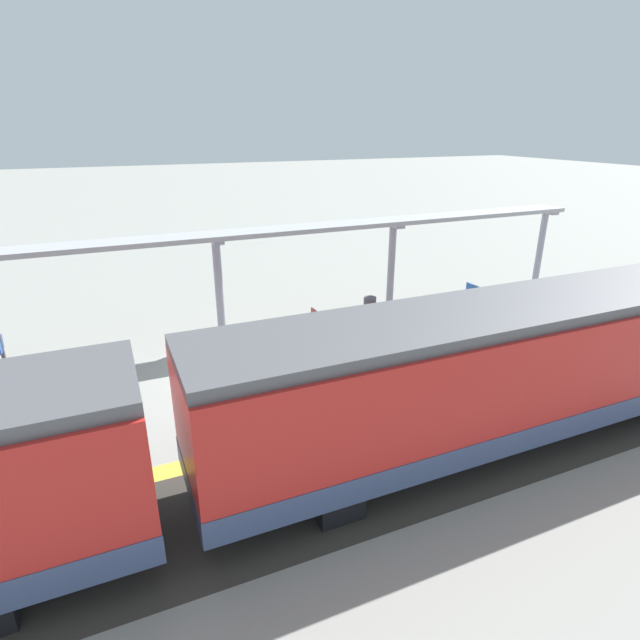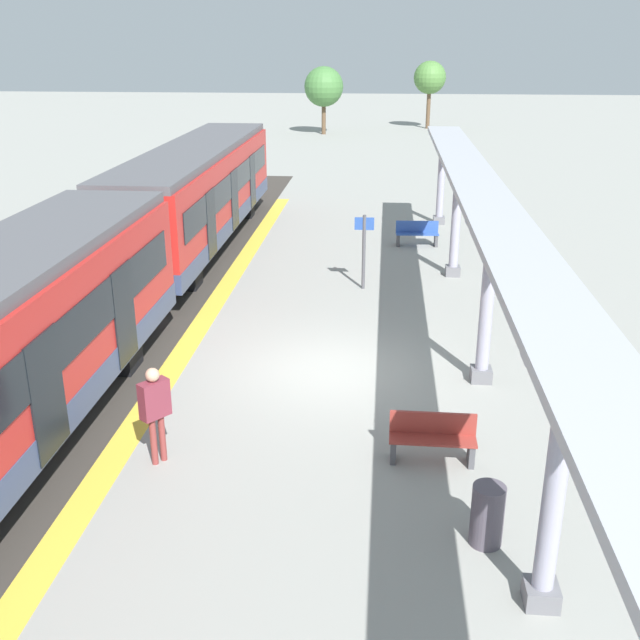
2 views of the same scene
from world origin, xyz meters
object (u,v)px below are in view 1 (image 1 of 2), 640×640
at_px(canopy_pillar_second, 391,268).
at_px(trash_bin, 370,309).
at_px(canopy_pillar_third, 219,289).
at_px(passenger_waiting_near_edge, 408,358).
at_px(platform_info_sign, 6,367).
at_px(canopy_pillar_nearest, 540,250).
at_px(bench_near_end, 480,296).
at_px(bench_far_end, 323,324).
at_px(train_near_carriage, 508,370).

bearing_deg(canopy_pillar_second, trash_bin, 115.14).
bearing_deg(canopy_pillar_third, passenger_waiting_near_edge, -147.42).
bearing_deg(canopy_pillar_second, platform_info_sign, 101.96).
bearing_deg(canopy_pillar_nearest, bench_near_end, 103.15).
xyz_separation_m(bench_near_end, trash_bin, (0.35, 4.99, 0.04)).
bearing_deg(trash_bin, bench_near_end, -93.97).
bearing_deg(canopy_pillar_second, bench_near_end, -103.63).
xyz_separation_m(canopy_pillar_second, bench_near_end, (-0.92, -3.78, -1.37)).
xyz_separation_m(bench_far_end, platform_info_sign, (-1.50, 9.44, 0.89)).
relative_size(bench_near_end, passenger_waiting_near_edge, 0.84).
relative_size(canopy_pillar_second, bench_far_end, 2.37).
bearing_deg(bench_far_end, canopy_pillar_nearest, -83.71).
height_order(canopy_pillar_second, passenger_waiting_near_edge, canopy_pillar_second).
relative_size(canopy_pillar_third, bench_near_end, 2.38).
xyz_separation_m(bench_near_end, bench_far_end, (-0.31, 7.24, 0.00)).
distance_m(bench_near_end, passenger_waiting_near_edge, 8.46).
bearing_deg(platform_info_sign, canopy_pillar_nearest, -82.44).
xyz_separation_m(trash_bin, platform_info_sign, (-2.16, 11.69, 0.85)).
bearing_deg(bench_near_end, platform_info_sign, 96.22).
distance_m(bench_near_end, bench_far_end, 7.25).
distance_m(platform_info_sign, passenger_waiting_near_edge, 10.43).
relative_size(train_near_carriage, canopy_pillar_third, 4.09).
height_order(bench_far_end, passenger_waiting_near_edge, passenger_waiting_near_edge).
distance_m(bench_far_end, platform_info_sign, 9.60).
relative_size(bench_near_end, trash_bin, 1.57).
height_order(bench_near_end, trash_bin, trash_bin).
bearing_deg(train_near_carriage, platform_info_sign, 61.28).
relative_size(train_near_carriage, canopy_pillar_nearest, 4.09).
relative_size(bench_far_end, platform_info_sign, 0.68).
relative_size(trash_bin, platform_info_sign, 0.43).
bearing_deg(platform_info_sign, canopy_pillar_third, -65.90).
height_order(canopy_pillar_second, bench_near_end, canopy_pillar_second).
bearing_deg(bench_near_end, passenger_waiting_near_edge, 126.70).
relative_size(canopy_pillar_second, bench_near_end, 2.38).
xyz_separation_m(bench_near_end, platform_info_sign, (-1.82, 16.68, 0.89)).
bearing_deg(bench_near_end, train_near_carriage, 142.98).
height_order(canopy_pillar_third, bench_near_end, canopy_pillar_third).
bearing_deg(canopy_pillar_second, bench_far_end, 109.52).
relative_size(bench_near_end, platform_info_sign, 0.68).
xyz_separation_m(train_near_carriage, passenger_waiting_near_edge, (2.71, 0.92, -0.72)).
relative_size(canopy_pillar_nearest, canopy_pillar_third, 1.00).
xyz_separation_m(canopy_pillar_third, platform_info_sign, (-2.73, 6.11, -0.49)).
height_order(canopy_pillar_nearest, canopy_pillar_second, same).
bearing_deg(platform_info_sign, trash_bin, -79.51).
height_order(platform_info_sign, passenger_waiting_near_edge, platform_info_sign).
bearing_deg(bench_far_end, platform_info_sign, 99.06).
distance_m(canopy_pillar_nearest, trash_bin, 9.03).
xyz_separation_m(canopy_pillar_nearest, canopy_pillar_third, (0.00, 14.49, 0.00)).
height_order(trash_bin, platform_info_sign, platform_info_sign).
xyz_separation_m(platform_info_sign, passenger_waiting_near_edge, (-3.22, -9.92, -0.21)).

